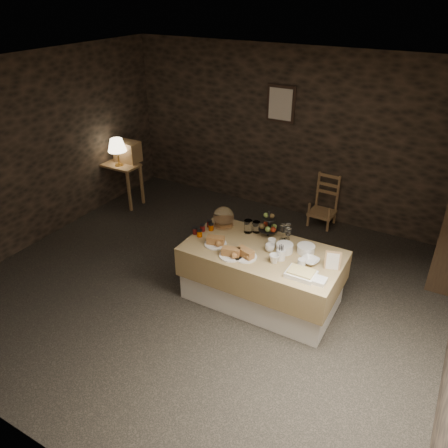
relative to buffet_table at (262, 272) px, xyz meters
The scene contains 27 objects.
ground_plane 0.82m from the buffet_table, behind, with size 5.50×5.00×0.01m, color black.
room_shell 1.36m from the buffet_table, behind, with size 5.52×5.02×2.60m.
buffet_table is the anchor object (origin of this frame).
console_table 3.43m from the buffet_table, 159.33° to the left, with size 0.67×0.38×0.72m.
table_lamp 3.42m from the buffet_table, 159.83° to the left, with size 0.30×0.30×0.45m.
wine_rack 3.48m from the buffet_table, 156.24° to the left, with size 0.42×0.26×0.34m, color brown.
chair 2.22m from the buffet_table, 89.36° to the left, with size 0.39×0.37×0.63m.
framed_picture 2.83m from the buffet_table, 110.04° to the left, with size 0.45×0.04×0.55m.
plate_stack_a 0.42m from the buffet_table, 21.79° to the left, with size 0.19×0.19×0.10m, color white.
plate_stack_b 0.59m from the buffet_table, 24.85° to the left, with size 0.20×0.20×0.09m, color white.
cutlery_holder 0.44m from the buffet_table, 16.63° to the right, with size 0.10×0.10×0.12m, color white.
cup_a 0.35m from the buffet_table, 16.35° to the left, with size 0.11×0.11×0.09m, color white.
cup_b 0.44m from the buffet_table, 38.95° to the right, with size 0.11×0.11×0.10m, color white.
mug_c 0.37m from the buffet_table, 68.23° to the left, with size 0.09×0.09×0.10m, color white.
mug_d 0.61m from the buffet_table, 10.59° to the right, with size 0.08×0.08×0.09m, color white.
bowl 0.64m from the buffet_table, ahead, with size 0.19×0.19×0.05m, color white.
cake_dome 0.84m from the buffet_table, 157.38° to the left, with size 0.26×0.26×0.26m.
fruit_stand 0.54m from the buffet_table, 104.77° to the left, with size 0.24×0.24×0.33m.
bread_platter_left 0.65m from the buffet_table, 162.80° to the right, with size 0.26×0.26×0.11m.
bread_platter_center 0.52m from the buffet_table, 131.62° to the right, with size 0.26×0.26×0.11m.
bread_platter_right 0.43m from the buffet_table, 115.12° to the right, with size 0.26×0.26×0.11m.
jam_jars 0.88m from the buffet_table, behind, with size 0.18×0.32×0.07m.
tart_dish 0.70m from the buffet_table, 25.24° to the right, with size 0.30×0.22×0.07m.
square_dish 0.86m from the buffet_table, 19.98° to the right, with size 0.14×0.14×0.04m, color white.
menu_frame 0.88m from the buffet_table, ahead, with size 0.17×0.02×0.22m, color brown.
storage_jar_a 0.58m from the buffet_table, 140.08° to the left, with size 0.10×0.10×0.16m, color white.
storage_jar_b 0.55m from the buffet_table, 126.81° to the left, with size 0.09×0.09×0.14m, color white.
Camera 1 is at (2.38, -3.72, 3.37)m, focal length 35.00 mm.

